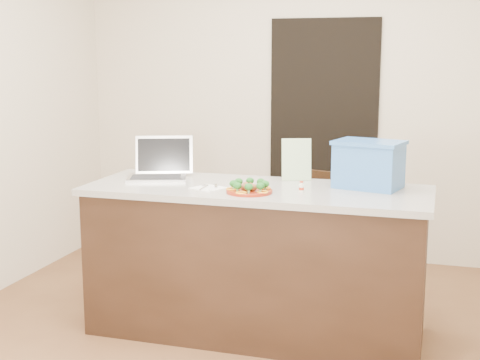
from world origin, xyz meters
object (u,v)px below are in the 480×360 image
(chair, at_px, (313,222))
(island, at_px, (256,260))
(yogurt_bottle, at_px, (301,188))
(blue_box, at_px, (369,164))
(plate, at_px, (249,191))
(napkin, at_px, (208,188))
(laptop, at_px, (160,167))

(chair, bearing_deg, island, -83.12)
(yogurt_bottle, xyz_separation_m, blue_box, (0.36, 0.24, 0.12))
(island, distance_m, chair, 0.94)
(plate, xyz_separation_m, blue_box, (0.64, 0.35, 0.13))
(napkin, height_order, blue_box, blue_box)
(island, height_order, chair, island)
(yogurt_bottle, bearing_deg, napkin, -173.10)
(island, bearing_deg, plate, -88.85)
(napkin, xyz_separation_m, laptop, (-0.42, 0.26, 0.07))
(chair, bearing_deg, yogurt_bottle, -65.97)
(laptop, distance_m, chair, 1.27)
(napkin, relative_size, laptop, 0.39)
(napkin, distance_m, yogurt_bottle, 0.55)
(blue_box, height_order, chair, blue_box)
(napkin, height_order, yogurt_bottle, yogurt_bottle)
(island, distance_m, laptop, 0.87)
(blue_box, bearing_deg, chair, 135.58)
(island, bearing_deg, napkin, -153.45)
(napkin, distance_m, blue_box, 0.96)
(laptop, xyz_separation_m, chair, (0.86, 0.80, -0.50))
(island, height_order, blue_box, blue_box)
(chair, bearing_deg, napkin, -94.81)
(blue_box, bearing_deg, island, -150.74)
(yogurt_bottle, relative_size, blue_box, 0.14)
(plate, bearing_deg, blue_box, 28.66)
(island, relative_size, chair, 2.38)
(napkin, height_order, chair, napkin)
(blue_box, bearing_deg, laptop, -164.07)
(napkin, distance_m, laptop, 0.50)
(plate, relative_size, napkin, 1.59)
(laptop, height_order, chair, laptop)
(yogurt_bottle, relative_size, chair, 0.07)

